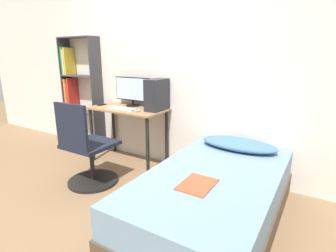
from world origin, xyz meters
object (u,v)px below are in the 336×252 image
(bed, at_px, (213,198))
(monitor, at_px, (133,90))
(bookshelf, at_px, (77,95))
(pc_tower, at_px, (157,95))
(office_chair, at_px, (87,154))
(keyboard, at_px, (122,109))

(bed, height_order, monitor, monitor)
(bed, bearing_deg, bookshelf, 162.81)
(monitor, bearing_deg, pc_tower, -9.35)
(bookshelf, xyz_separation_m, bed, (2.68, -0.83, -0.60))
(bookshelf, distance_m, monitor, 1.15)
(office_chair, xyz_separation_m, monitor, (-0.05, 0.92, 0.61))
(keyboard, height_order, pc_tower, pc_tower)
(office_chair, distance_m, keyboard, 0.77)
(bookshelf, xyz_separation_m, monitor, (1.14, 0.00, 0.15))
(office_chair, bearing_deg, keyboard, 92.31)
(bookshelf, bearing_deg, monitor, 0.25)
(office_chair, height_order, pc_tower, pc_tower)
(keyboard, bearing_deg, pc_tower, 24.41)
(office_chair, relative_size, bed, 0.52)
(bookshelf, relative_size, pc_tower, 4.34)
(bookshelf, relative_size, keyboard, 4.26)
(monitor, relative_size, keyboard, 1.45)
(bookshelf, bearing_deg, pc_tower, -2.49)
(monitor, bearing_deg, office_chair, -86.76)
(monitor, xyz_separation_m, pc_tower, (0.45, -0.07, -0.02))
(bookshelf, bearing_deg, office_chair, -37.44)
(bed, xyz_separation_m, pc_tower, (-1.10, 0.76, 0.73))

